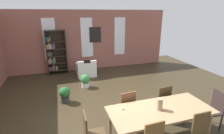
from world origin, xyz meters
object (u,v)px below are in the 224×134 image
dining_table (160,112)px  potted_plant_corner (85,81)px  dining_chair_head_left (92,134)px  dining_chair_far_right (161,101)px  potted_plant_by_shelf (65,94)px  vase_on_table (160,104)px  armchair_white (86,70)px  dining_chair_head_right (213,109)px  bookshelf_tall (55,53)px  dining_chair_far_left (126,107)px

dining_table → potted_plant_corner: (-1.09, 3.25, -0.42)m
dining_chair_head_left → dining_chair_far_right: size_ratio=1.00×
dining_chair_head_left → potted_plant_corner: size_ratio=1.88×
potted_plant_by_shelf → vase_on_table: bearing=-51.6°
armchair_white → dining_chair_head_right: bearing=-62.8°
bookshelf_tall → potted_plant_corner: (1.01, -1.97, -0.69)m
armchair_white → bookshelf_tall: bearing=150.1°
bookshelf_tall → dining_chair_far_right: bearing=-60.1°
armchair_white → potted_plant_by_shelf: bearing=-115.1°
dining_chair_head_right → potted_plant_by_shelf: size_ratio=1.86×
dining_chair_head_left → potted_plant_by_shelf: size_ratio=1.86×
dining_chair_head_left → armchair_white: size_ratio=1.16×
dining_chair_head_right → armchair_white: size_ratio=1.16×
dining_chair_far_left → potted_plant_corner: (-0.60, 2.56, -0.24)m
dining_chair_far_left → armchair_white: bearing=95.4°
dining_chair_far_right → dining_chair_head_left: bearing=-160.6°
vase_on_table → dining_chair_head_left: size_ratio=0.26×
dining_chair_far_right → dining_chair_head_right: bearing=-35.9°
dining_chair_far_left → dining_chair_far_right: bearing=0.0°
vase_on_table → potted_plant_by_shelf: (-1.84, 2.32, -0.61)m
dining_chair_far_left → dining_chair_far_right: 0.99m
dining_chair_far_left → dining_table: bearing=-54.9°
potted_plant_corner → dining_chair_head_right: bearing=-51.9°
vase_on_table → dining_chair_head_right: size_ratio=0.26×
dining_chair_head_right → potted_plant_corner: dining_chair_head_right is taller
dining_chair_head_left → armchair_white: dining_chair_head_left is taller
armchair_white → potted_plant_corner: armchair_white is taller
armchair_white → potted_plant_corner: bearing=-100.9°
potted_plant_by_shelf → dining_table: bearing=-51.1°
dining_chair_head_left → potted_plant_corner: (0.38, 3.25, -0.24)m
dining_table → potted_plant_by_shelf: (-1.87, 2.32, -0.41)m
vase_on_table → potted_plant_corner: bearing=108.0°
potted_plant_by_shelf → bookshelf_tall: bearing=94.5°
dining_table → vase_on_table: (-0.03, -0.00, 0.20)m
dining_chair_far_left → dining_chair_head_right: bearing=-19.7°
vase_on_table → dining_chair_head_right: vase_on_table is taller
dining_chair_head_left → potted_plant_by_shelf: bearing=100.0°
dining_chair_far_right → vase_on_table: bearing=-127.5°
armchair_white → potted_plant_corner: size_ratio=1.62×
dining_chair_head_left → potted_plant_corner: bearing=83.4°
bookshelf_tall → potted_plant_by_shelf: bookshelf_tall is taller
bookshelf_tall → potted_plant_by_shelf: bearing=-85.5°
dining_chair_head_left → dining_chair_far_right: (1.96, 0.69, 0.00)m
dining_table → dining_chair_far_left: size_ratio=2.30×
dining_chair_head_right → potted_plant_corner: (-2.56, 3.26, -0.24)m
potted_plant_by_shelf → potted_plant_corner: (0.78, 0.93, -0.01)m
dining_chair_head_left → bookshelf_tall: size_ratio=0.48×
armchair_white → potted_plant_corner: (-0.24, -1.25, -0.01)m
vase_on_table → potted_plant_corner: 3.47m
vase_on_table → armchair_white: 4.61m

